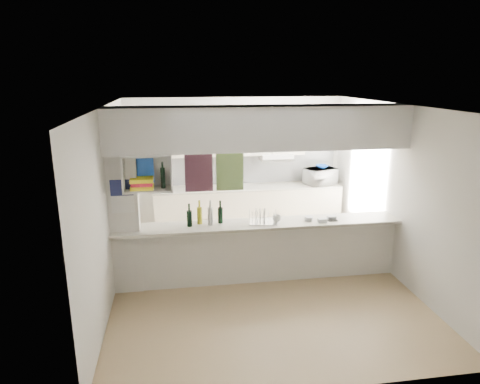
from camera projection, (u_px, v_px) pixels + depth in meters
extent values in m
plane|color=tan|center=(259.00, 280.00, 6.48)|extent=(4.80, 4.80, 0.00)
plane|color=white|center=(261.00, 106.00, 5.79)|extent=(4.80, 4.80, 0.00)
plane|color=silver|center=(236.00, 164.00, 8.42)|extent=(4.20, 0.00, 4.20)
plane|color=silver|center=(109.00, 204.00, 5.82)|extent=(0.00, 4.80, 4.80)
plane|color=silver|center=(396.00, 192.00, 6.44)|extent=(0.00, 4.80, 4.80)
cube|color=silver|center=(259.00, 253.00, 6.36)|extent=(4.20, 0.15, 0.88)
cube|color=#AFAA99|center=(259.00, 224.00, 6.24)|extent=(4.20, 0.50, 0.04)
cube|color=white|center=(260.00, 128.00, 5.87)|extent=(4.20, 0.50, 0.60)
cube|color=silver|center=(124.00, 204.00, 5.85)|extent=(0.40, 0.18, 2.60)
cube|color=#191E4C|center=(122.00, 188.00, 5.70)|extent=(0.30, 0.01, 0.22)
cube|color=white|center=(123.00, 204.00, 5.76)|extent=(0.30, 0.01, 0.24)
cube|color=black|center=(199.00, 171.00, 6.12)|extent=(0.40, 0.02, 0.62)
cube|color=#18705E|center=(230.00, 170.00, 6.18)|extent=(0.40, 0.02, 0.62)
cube|color=white|center=(148.00, 189.00, 5.75)|extent=(0.65, 0.35, 0.02)
cube|color=white|center=(146.00, 155.00, 5.63)|extent=(0.65, 0.35, 0.02)
cube|color=white|center=(148.00, 170.00, 5.85)|extent=(0.65, 0.02, 0.50)
cube|color=white|center=(123.00, 173.00, 5.64)|extent=(0.02, 0.35, 0.50)
cube|color=white|center=(171.00, 172.00, 5.74)|extent=(0.02, 0.35, 0.50)
cube|color=yellow|center=(142.00, 187.00, 5.73)|extent=(0.30, 0.24, 0.05)
cube|color=red|center=(142.00, 183.00, 5.72)|extent=(0.28, 0.22, 0.05)
cube|color=yellow|center=(142.00, 180.00, 5.71)|extent=(0.30, 0.24, 0.05)
cube|color=navy|center=(144.00, 170.00, 5.80)|extent=(0.26, 0.02, 0.34)
cylinder|color=black|center=(163.00, 178.00, 5.74)|extent=(0.06, 0.06, 0.28)
cube|color=silver|center=(248.00, 210.00, 8.39)|extent=(3.60, 0.60, 0.90)
cube|color=#AFAA99|center=(248.00, 187.00, 8.27)|extent=(3.60, 0.63, 0.03)
cube|color=silver|center=(246.00, 168.00, 8.46)|extent=(3.60, 0.03, 0.60)
cube|color=silver|center=(237.00, 136.00, 8.11)|extent=(2.62, 0.34, 0.72)
cube|color=white|center=(276.00, 157.00, 8.25)|extent=(0.60, 0.46, 0.12)
cube|color=silver|center=(279.00, 161.00, 8.04)|extent=(0.60, 0.02, 0.05)
imported|color=white|center=(320.00, 176.00, 8.39)|extent=(0.68, 0.56, 0.32)
imported|color=navy|center=(322.00, 167.00, 8.37)|extent=(0.23, 0.23, 0.06)
cube|color=silver|center=(263.00, 222.00, 6.25)|extent=(0.46, 0.37, 0.01)
cylinder|color=white|center=(256.00, 215.00, 6.22)|extent=(0.05, 0.21, 0.21)
cylinder|color=white|center=(260.00, 215.00, 6.22)|extent=(0.05, 0.21, 0.21)
cylinder|color=white|center=(264.00, 215.00, 6.22)|extent=(0.05, 0.21, 0.21)
imported|color=white|center=(277.00, 218.00, 6.22)|extent=(0.16, 0.16, 0.10)
cylinder|color=black|center=(189.00, 219.00, 6.06)|extent=(0.07, 0.07, 0.23)
cylinder|color=black|center=(189.00, 207.00, 6.02)|extent=(0.03, 0.03, 0.11)
cylinder|color=olive|center=(200.00, 216.00, 6.16)|extent=(0.07, 0.07, 0.25)
cylinder|color=olive|center=(199.00, 204.00, 6.11)|extent=(0.03, 0.03, 0.11)
cylinder|color=silver|center=(210.00, 216.00, 6.10)|extent=(0.07, 0.07, 0.26)
cylinder|color=silver|center=(210.00, 204.00, 6.05)|extent=(0.03, 0.03, 0.11)
cylinder|color=black|center=(220.00, 215.00, 6.20)|extent=(0.07, 0.07, 0.23)
cylinder|color=black|center=(220.00, 204.00, 6.16)|extent=(0.03, 0.03, 0.11)
cylinder|color=silver|center=(309.00, 218.00, 6.32)|extent=(0.12, 0.12, 0.06)
cube|color=silver|center=(322.00, 220.00, 6.26)|extent=(0.12, 0.09, 0.05)
cube|color=silver|center=(331.00, 218.00, 6.38)|extent=(0.12, 0.09, 0.05)
cube|color=black|center=(333.00, 220.00, 6.32)|extent=(0.14, 0.07, 0.01)
cylinder|color=black|center=(237.00, 183.00, 8.26)|extent=(0.10, 0.10, 0.14)
cube|color=brown|center=(223.00, 182.00, 8.25)|extent=(0.11, 0.09, 0.18)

